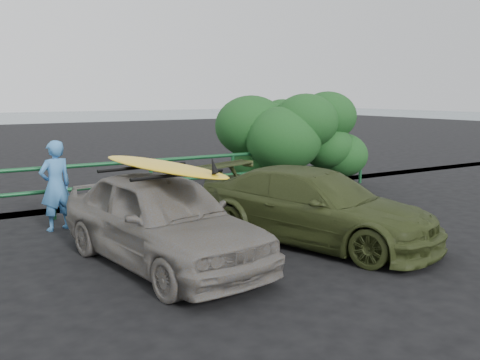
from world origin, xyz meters
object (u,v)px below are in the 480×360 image
object	(u,v)px
surfboard	(160,166)
man	(56,186)
guardrail	(104,188)
olive_vehicle	(315,206)
sedan	(162,219)

from	to	relation	value
surfboard	man	bearing A→B (deg)	98.77
guardrail	olive_vehicle	xyz separation A→B (m)	(2.22, -3.87, 0.07)
olive_vehicle	man	xyz separation A→B (m)	(-3.35, 3.01, 0.20)
guardrail	man	distance (m)	1.45
guardrail	surfboard	bearing A→B (deg)	-95.26
man	sedan	bearing A→B (deg)	91.47
sedan	man	bearing A→B (deg)	98.77
surfboard	olive_vehicle	bearing A→B (deg)	-12.79
guardrail	olive_vehicle	distance (m)	4.46
sedan	surfboard	size ratio (longest dim) A/B	1.28
guardrail	olive_vehicle	bearing A→B (deg)	-60.16
olive_vehicle	man	bearing A→B (deg)	118.12
surfboard	sedan	bearing A→B (deg)	82.65
olive_vehicle	man	distance (m)	4.51
sedan	guardrail	bearing A→B (deg)	77.38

